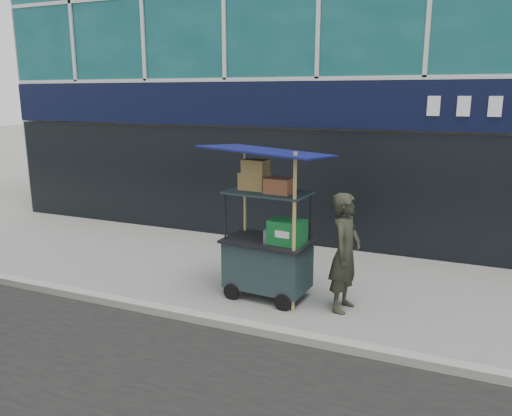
% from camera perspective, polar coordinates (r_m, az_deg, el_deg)
% --- Properties ---
extents(ground, '(80.00, 80.00, 0.00)m').
position_cam_1_polar(ground, '(7.18, -2.69, -12.78)').
color(ground, slate).
rests_on(ground, ground).
extents(curb, '(80.00, 0.18, 0.12)m').
position_cam_1_polar(curb, '(6.99, -3.42, -12.99)').
color(curb, gray).
rests_on(curb, ground).
extents(vendor_cart, '(1.86, 1.39, 2.39)m').
position_cam_1_polar(vendor_cart, '(7.69, 1.45, -4.28)').
color(vendor_cart, '#1A292C').
rests_on(vendor_cart, ground).
extents(vendor_man, '(0.50, 0.69, 1.75)m').
position_cam_1_polar(vendor_man, '(7.34, 10.15, -5.03)').
color(vendor_man, '#282A1F').
rests_on(vendor_man, ground).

